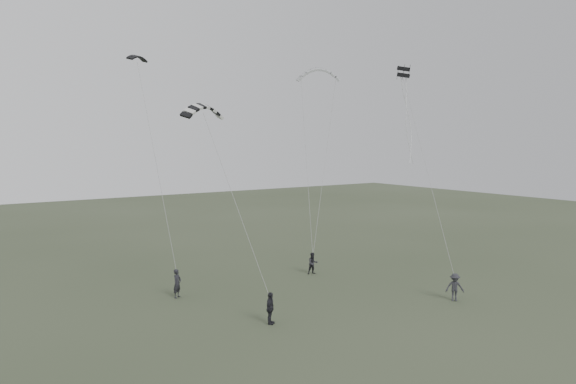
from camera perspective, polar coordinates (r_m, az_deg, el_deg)
ground at (r=33.39m, az=2.98°, el=-11.96°), size 140.00×140.00×0.00m
flyer_left at (r=36.41m, az=-11.19°, el=-9.10°), size 0.79×0.73×1.82m
flyer_right at (r=41.85m, az=2.54°, el=-7.25°), size 0.90×0.78×1.60m
flyer_center at (r=30.85m, az=-1.82°, el=-11.72°), size 1.06×0.98×1.75m
flyer_far at (r=36.52m, az=16.58°, el=-9.25°), size 1.26×1.21×1.72m
kite_dark_small at (r=39.30m, az=-15.07°, el=13.17°), size 1.67×1.32×0.62m
kite_pale_large at (r=47.59m, az=3.11°, el=12.33°), size 3.65×2.96×1.67m
kite_striped at (r=32.41m, az=-8.62°, el=8.63°), size 2.86×1.62×1.25m
kite_box at (r=40.71m, az=11.65°, el=11.85°), size 0.69×0.82×0.83m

